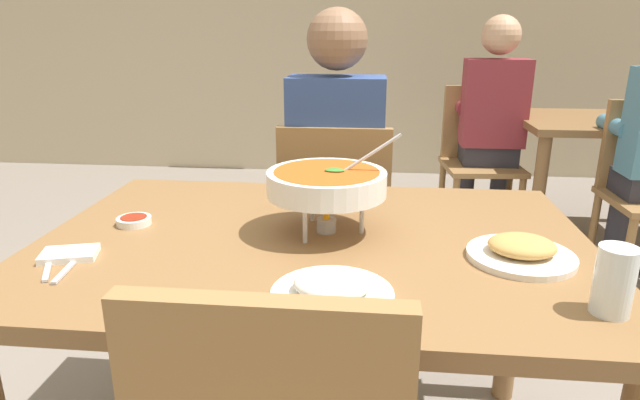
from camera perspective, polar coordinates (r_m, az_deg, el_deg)
The scene contains 14 objects.
dining_table_main at distance 1.38m, azimuth -0.64°, elevation -7.75°, with size 1.36×0.94×0.74m.
chair_diner_main at distance 2.13m, azimuth 1.66°, elevation -2.15°, with size 0.44×0.44×0.90m.
diner_main at distance 2.09m, azimuth 1.79°, elevation 4.23°, with size 0.40×0.45×1.31m.
curry_bowl at distance 1.34m, azimuth 0.71°, elevation 1.77°, with size 0.33×0.30×0.26m.
rice_plate at distance 1.05m, azimuth 1.31°, elevation -9.45°, with size 0.24×0.24×0.06m.
appetizer_plate at distance 1.30m, azimuth 20.63°, elevation -5.10°, with size 0.24×0.24×0.06m.
sauce_dish at distance 1.51m, azimuth -19.18°, elevation -2.07°, with size 0.09×0.09×0.02m.
napkin_folded at distance 1.35m, azimuth -25.12°, elevation -5.26°, with size 0.12×0.08×0.02m, color white.
fork_utensil at distance 1.33m, azimuth -26.91°, elevation -6.17°, with size 0.01×0.17×0.01m, color silver.
spoon_utensil at distance 1.30m, azimuth -25.04°, elevation -6.36°, with size 0.01×0.17×0.01m, color silver.
drink_glass at distance 1.11m, azimuth 28.77°, elevation -7.86°, with size 0.07×0.07×0.13m.
dining_table_far at distance 3.55m, azimuth 28.04°, elevation 5.55°, with size 1.00×0.80×0.74m.
chair_bg_middle at distance 3.47m, azimuth 16.52°, elevation 4.99°, with size 0.48×0.48×0.90m.
patron_bg_middle at distance 3.38m, azimuth 17.81°, elevation 8.64°, with size 0.40×0.45×1.31m.
Camera 1 is at (0.14, -1.24, 1.24)m, focal length 30.07 mm.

